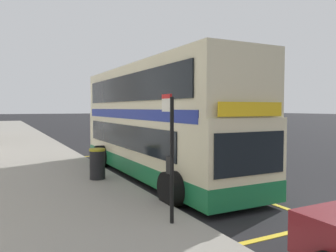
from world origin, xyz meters
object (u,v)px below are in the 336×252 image
at_px(double_decker_bus, 156,125).
at_px(parked_car_maroon_ahead, 121,127).
at_px(bus_stop_sign, 170,148).
at_px(litter_bin, 97,164).
at_px(parked_car_black_behind, 114,123).

distance_m(double_decker_bus, parked_car_maroon_ahead, 20.42).
distance_m(bus_stop_sign, parked_car_maroon_ahead, 26.23).
bearing_deg(litter_bin, parked_car_black_behind, 70.95).
distance_m(double_decker_bus, parked_car_black_behind, 29.39).
xyz_separation_m(bus_stop_sign, parked_car_black_behind, (9.60, 33.86, -1.03)).
relative_size(bus_stop_sign, parked_car_black_behind, 0.70).
bearing_deg(parked_car_maroon_ahead, bus_stop_sign, -103.92).
bearing_deg(litter_bin, double_decker_bus, 2.88).
bearing_deg(parked_car_black_behind, double_decker_bus, 75.04).
bearing_deg(bus_stop_sign, parked_car_black_behind, 74.17).
xyz_separation_m(double_decker_bus, bus_stop_sign, (-2.18, -5.44, -0.23)).
distance_m(parked_car_maroon_ahead, parked_car_black_behind, 8.99).
distance_m(double_decker_bus, litter_bin, 2.79).
xyz_separation_m(double_decker_bus, parked_car_maroon_ahead, (5.26, 19.69, -1.27)).
relative_size(double_decker_bus, litter_bin, 10.09).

